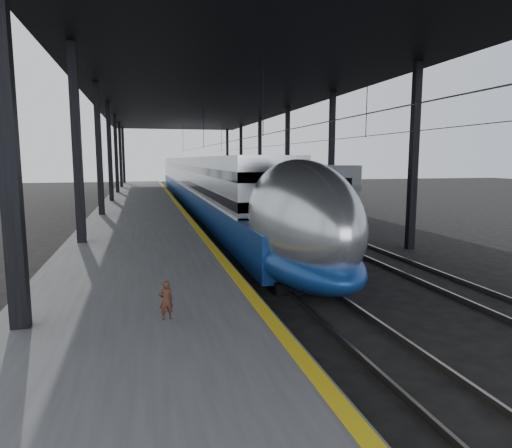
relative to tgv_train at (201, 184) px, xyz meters
name	(u,v)px	position (x,y,z in m)	size (l,w,h in m)	color
ground	(244,289)	(-2.00, -27.59, -2.15)	(160.00, 160.00, 0.00)	black
platform	(140,212)	(-5.50, -7.59, -1.65)	(6.00, 80.00, 1.00)	#4C4C4F
yellow_strip	(178,205)	(-2.70, -7.59, -1.14)	(0.30, 80.00, 0.01)	gold
rails	(245,215)	(2.50, -7.59, -2.07)	(6.52, 80.00, 0.16)	slate
canopy	(210,96)	(-0.10, -7.59, 6.97)	(18.00, 75.00, 9.47)	black
tgv_train	(201,184)	(0.00, 0.00, 0.00)	(3.20, 65.20, 4.59)	#B5B7BC
second_train	(236,180)	(5.00, 7.89, -0.07)	(2.97, 56.05, 4.09)	navy
child	(166,300)	(-4.87, -32.87, -0.72)	(0.31, 0.20, 0.85)	#462417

